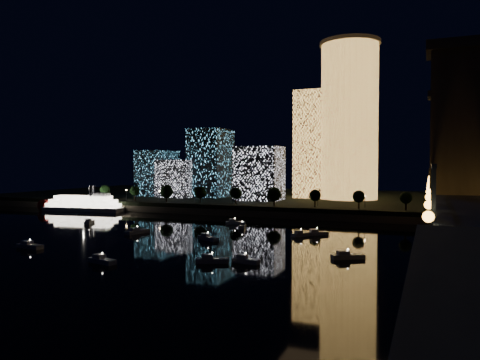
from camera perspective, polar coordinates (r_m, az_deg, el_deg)
The scene contains 11 objects.
ground at distance 142.20m, azimuth -3.03°, elevation -8.23°, with size 520.00×520.00×0.00m, color black.
far_bank at distance 293.62m, azimuth 10.39°, elevation -2.48°, with size 420.00×160.00×5.00m, color black.
seawall at distance 218.25m, azimuth 6.20°, elevation -4.26°, with size 420.00×6.00×3.00m, color #6B5E4C.
tower_cylindrical at distance 276.26m, azimuth 13.20°, elevation 7.08°, with size 34.00×34.00×89.62m.
tower_rectangular at distance 283.99m, azimuth 8.91°, elevation 4.30°, with size 19.95×19.95×63.48m, color #F6AE4E.
midrise_blocks at distance 283.98m, azimuth -4.41°, elevation 1.20°, with size 95.56×37.45×41.29m.
truss_bridge at distance 130.75m, azimuth 24.49°, elevation -2.13°, with size 13.00×266.00×50.00m.
riverboat at distance 263.46m, azimuth -18.95°, elevation -2.82°, with size 47.72×16.08×14.12m.
motorboats at distance 154.09m, azimuth -4.78°, elevation -7.13°, with size 119.55×88.47×2.78m.
esplanade_trees at distance 234.54m, azimuth -1.37°, elevation -1.61°, with size 165.46×6.89×8.94m.
street_lamps at distance 240.20m, azimuth -0.83°, elevation -1.87°, with size 132.70×0.70×5.65m.
Camera 1 is at (59.61, -126.61, 25.24)m, focal length 35.00 mm.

